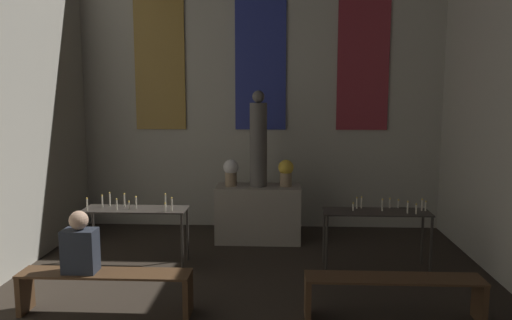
{
  "coord_description": "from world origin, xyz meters",
  "views": [
    {
      "loc": [
        0.34,
        2.43,
        2.45
      ],
      "look_at": [
        0.0,
        9.57,
        1.45
      ],
      "focal_mm": 35.0,
      "sensor_mm": 36.0,
      "label": 1
    }
  ],
  "objects_px": {
    "altar": "(258,213)",
    "candle_rack_right": "(377,218)",
    "flower_vase_right": "(286,172)",
    "pew_back_left": "(105,284)",
    "flower_vase_left": "(231,171)",
    "candle_rack_left": "(135,215)",
    "person_seated": "(80,245)",
    "statue": "(258,142)",
    "pew_back_right": "(393,289)"
  },
  "relations": [
    {
      "from": "statue",
      "to": "altar",
      "type": "bearing_deg",
      "value": 0.0
    },
    {
      "from": "altar",
      "to": "candle_rack_left",
      "type": "height_order",
      "value": "candle_rack_left"
    },
    {
      "from": "statue",
      "to": "flower_vase_right",
      "type": "bearing_deg",
      "value": 0.0
    },
    {
      "from": "altar",
      "to": "statue",
      "type": "distance_m",
      "value": 1.18
    },
    {
      "from": "altar",
      "to": "statue",
      "type": "xyz_separation_m",
      "value": [
        0.0,
        0.0,
        1.18
      ]
    },
    {
      "from": "candle_rack_left",
      "to": "pew_back_left",
      "type": "height_order",
      "value": "candle_rack_left"
    },
    {
      "from": "statue",
      "to": "candle_rack_right",
      "type": "height_order",
      "value": "statue"
    },
    {
      "from": "altar",
      "to": "flower_vase_right",
      "type": "height_order",
      "value": "flower_vase_right"
    },
    {
      "from": "candle_rack_right",
      "to": "pew_back_right",
      "type": "bearing_deg",
      "value": -94.18
    },
    {
      "from": "altar",
      "to": "flower_vase_left",
      "type": "bearing_deg",
      "value": 180.0
    },
    {
      "from": "pew_back_left",
      "to": "pew_back_right",
      "type": "height_order",
      "value": "same"
    },
    {
      "from": "candle_rack_left",
      "to": "pew_back_right",
      "type": "xyz_separation_m",
      "value": [
        3.24,
        -1.57,
        -0.37
      ]
    },
    {
      "from": "altar",
      "to": "flower_vase_left",
      "type": "xyz_separation_m",
      "value": [
        -0.44,
        0.0,
        0.7
      ]
    },
    {
      "from": "flower_vase_right",
      "to": "person_seated",
      "type": "xyz_separation_m",
      "value": [
        -2.27,
        -2.78,
        -0.38
      ]
    },
    {
      "from": "altar",
      "to": "statue",
      "type": "relative_size",
      "value": 0.89
    },
    {
      "from": "candle_rack_left",
      "to": "pew_back_right",
      "type": "distance_m",
      "value": 3.62
    },
    {
      "from": "pew_back_right",
      "to": "altar",
      "type": "bearing_deg",
      "value": 119.35
    },
    {
      "from": "candle_rack_left",
      "to": "pew_back_left",
      "type": "distance_m",
      "value": 1.62
    },
    {
      "from": "statue",
      "to": "candle_rack_left",
      "type": "relative_size",
      "value": 1.06
    },
    {
      "from": "candle_rack_left",
      "to": "flower_vase_right",
      "type": "bearing_deg",
      "value": 29.72
    },
    {
      "from": "candle_rack_right",
      "to": "pew_back_right",
      "type": "xyz_separation_m",
      "value": [
        -0.12,
        -1.58,
        -0.37
      ]
    },
    {
      "from": "candle_rack_left",
      "to": "candle_rack_right",
      "type": "bearing_deg",
      "value": 0.04
    },
    {
      "from": "pew_back_right",
      "to": "person_seated",
      "type": "bearing_deg",
      "value": -180.0
    },
    {
      "from": "flower_vase_right",
      "to": "candle_rack_left",
      "type": "xyz_separation_m",
      "value": [
        -2.12,
        -1.21,
        -0.44
      ]
    },
    {
      "from": "flower_vase_right",
      "to": "pew_back_right",
      "type": "distance_m",
      "value": 3.11
    },
    {
      "from": "flower_vase_left",
      "to": "person_seated",
      "type": "distance_m",
      "value": 3.13
    },
    {
      "from": "flower_vase_right",
      "to": "candle_rack_right",
      "type": "bearing_deg",
      "value": -44.34
    },
    {
      "from": "altar",
      "to": "flower_vase_right",
      "type": "xyz_separation_m",
      "value": [
        0.44,
        0.0,
        0.7
      ]
    },
    {
      "from": "statue",
      "to": "candle_rack_left",
      "type": "distance_m",
      "value": 2.26
    },
    {
      "from": "person_seated",
      "to": "statue",
      "type": "bearing_deg",
      "value": 56.7
    },
    {
      "from": "flower_vase_right",
      "to": "candle_rack_left",
      "type": "distance_m",
      "value": 2.48
    },
    {
      "from": "flower_vase_right",
      "to": "pew_back_left",
      "type": "distance_m",
      "value": 3.53
    },
    {
      "from": "candle_rack_left",
      "to": "candle_rack_right",
      "type": "height_order",
      "value": "candle_rack_left"
    },
    {
      "from": "candle_rack_left",
      "to": "pew_back_left",
      "type": "xyz_separation_m",
      "value": [
        0.11,
        -1.57,
        -0.37
      ]
    },
    {
      "from": "flower_vase_right",
      "to": "pew_back_right",
      "type": "relative_size",
      "value": 0.23
    },
    {
      "from": "statue",
      "to": "pew_back_left",
      "type": "xyz_separation_m",
      "value": [
        -1.57,
        -2.78,
        -1.29
      ]
    },
    {
      "from": "statue",
      "to": "flower_vase_left",
      "type": "height_order",
      "value": "statue"
    },
    {
      "from": "pew_back_right",
      "to": "statue",
      "type": "bearing_deg",
      "value": 119.35
    },
    {
      "from": "flower_vase_left",
      "to": "candle_rack_left",
      "type": "relative_size",
      "value": 0.3
    },
    {
      "from": "altar",
      "to": "candle_rack_left",
      "type": "distance_m",
      "value": 2.08
    },
    {
      "from": "altar",
      "to": "candle_rack_right",
      "type": "relative_size",
      "value": 0.95
    },
    {
      "from": "flower_vase_left",
      "to": "candle_rack_right",
      "type": "xyz_separation_m",
      "value": [
        2.13,
        -1.21,
        -0.44
      ]
    },
    {
      "from": "candle_rack_left",
      "to": "candle_rack_right",
      "type": "distance_m",
      "value": 3.36
    },
    {
      "from": "flower_vase_left",
      "to": "person_seated",
      "type": "xyz_separation_m",
      "value": [
        -1.38,
        -2.78,
        -0.38
      ]
    },
    {
      "from": "flower_vase_right",
      "to": "pew_back_left",
      "type": "xyz_separation_m",
      "value": [
        -2.01,
        -2.78,
        -0.81
      ]
    },
    {
      "from": "pew_back_left",
      "to": "person_seated",
      "type": "relative_size",
      "value": 2.75
    },
    {
      "from": "statue",
      "to": "pew_back_left",
      "type": "bearing_deg",
      "value": -119.35
    },
    {
      "from": "pew_back_left",
      "to": "flower_vase_left",
      "type": "bearing_deg",
      "value": 68.07
    },
    {
      "from": "pew_back_left",
      "to": "flower_vase_right",
      "type": "bearing_deg",
      "value": 54.17
    },
    {
      "from": "flower_vase_left",
      "to": "candle_rack_right",
      "type": "bearing_deg",
      "value": -29.61
    }
  ]
}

